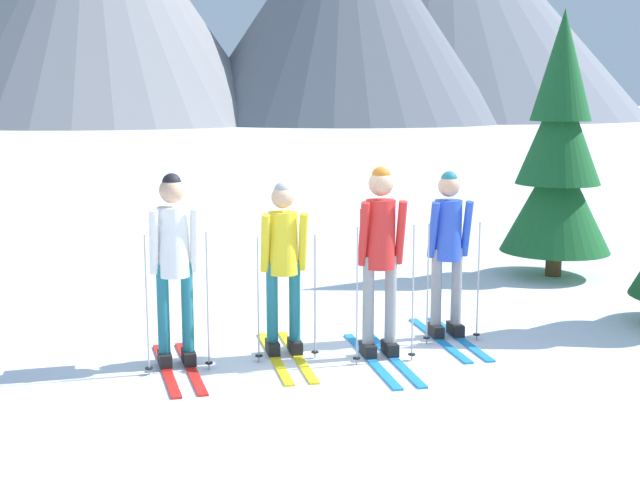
{
  "coord_description": "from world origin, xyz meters",
  "views": [
    {
      "loc": [
        -0.95,
        -7.71,
        2.47
      ],
      "look_at": [
        0.04,
        0.56,
        1.05
      ],
      "focal_mm": 47.53,
      "sensor_mm": 36.0,
      "label": 1
    }
  ],
  "objects_px": {
    "skier_in_white": "(174,258)",
    "skier_in_blue": "(448,247)",
    "skier_in_yellow": "(283,262)",
    "pine_tree_mid": "(559,157)",
    "skier_in_red": "(380,250)"
  },
  "relations": [
    {
      "from": "skier_in_white",
      "to": "skier_in_blue",
      "type": "xyz_separation_m",
      "value": [
        2.72,
        0.62,
        -0.07
      ]
    },
    {
      "from": "skier_in_yellow",
      "to": "pine_tree_mid",
      "type": "relative_size",
      "value": 0.46
    },
    {
      "from": "skier_in_red",
      "to": "skier_in_blue",
      "type": "xyz_separation_m",
      "value": [
        0.81,
        0.56,
        -0.1
      ]
    },
    {
      "from": "skier_in_red",
      "to": "pine_tree_mid",
      "type": "relative_size",
      "value": 0.51
    },
    {
      "from": "skier_in_yellow",
      "to": "skier_in_red",
      "type": "bearing_deg",
      "value": -10.08
    },
    {
      "from": "skier_in_blue",
      "to": "skier_in_red",
      "type": "bearing_deg",
      "value": -145.35
    },
    {
      "from": "skier_in_blue",
      "to": "skier_in_yellow",
      "type": "bearing_deg",
      "value": -166.77
    },
    {
      "from": "skier_in_yellow",
      "to": "pine_tree_mid",
      "type": "distance_m",
      "value": 5.18
    },
    {
      "from": "skier_in_white",
      "to": "skier_in_yellow",
      "type": "relative_size",
      "value": 1.07
    },
    {
      "from": "skier_in_white",
      "to": "skier_in_red",
      "type": "height_order",
      "value": "skier_in_red"
    },
    {
      "from": "skier_in_red",
      "to": "pine_tree_mid",
      "type": "height_order",
      "value": "pine_tree_mid"
    },
    {
      "from": "skier_in_yellow",
      "to": "skier_in_red",
      "type": "xyz_separation_m",
      "value": [
        0.9,
        -0.16,
        0.13
      ]
    },
    {
      "from": "skier_in_red",
      "to": "skier_in_blue",
      "type": "bearing_deg",
      "value": 34.65
    },
    {
      "from": "skier_in_yellow",
      "to": "pine_tree_mid",
      "type": "xyz_separation_m",
      "value": [
        4.01,
        3.21,
        0.74
      ]
    },
    {
      "from": "skier_in_red",
      "to": "skier_in_blue",
      "type": "relative_size",
      "value": 1.06
    }
  ]
}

